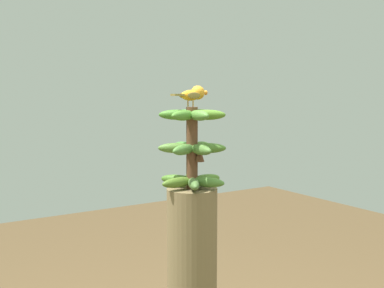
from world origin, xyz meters
name	(u,v)px	position (x,y,z in m)	size (l,w,h in m)	color
banana_bunch	(192,148)	(0.00, 0.00, 1.23)	(0.27, 0.26, 0.31)	brown
perched_bird	(194,94)	(0.04, 0.05, 1.44)	(0.18, 0.07, 0.08)	#C68933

